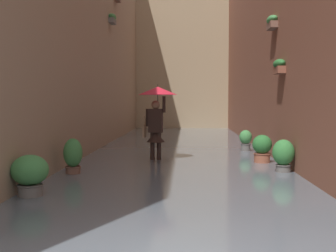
% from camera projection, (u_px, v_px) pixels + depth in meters
% --- Properties ---
extents(ground_plane, '(60.00, 60.00, 0.00)m').
position_uv_depth(ground_plane, '(179.00, 152.00, 15.42)').
color(ground_plane, '#605B56').
extents(flood_water, '(6.18, 29.08, 0.11)m').
position_uv_depth(flood_water, '(179.00, 150.00, 15.42)').
color(flood_water, slate).
rests_on(flood_water, ground_plane).
extents(building_facade_far, '(8.98, 1.80, 8.02)m').
position_uv_depth(building_facade_far, '(182.00, 62.00, 27.61)').
color(building_facade_far, tan).
rests_on(building_facade_far, ground_plane).
extents(person_wading, '(1.06, 1.06, 2.17)m').
position_uv_depth(person_wading, '(157.00, 107.00, 12.48)').
color(person_wading, black).
rests_on(person_wading, ground_plane).
extents(potted_plant_mid_left, '(0.51, 0.51, 0.83)m').
position_uv_depth(potted_plant_mid_left, '(262.00, 149.00, 12.00)').
color(potted_plant_mid_left, '#9E563D').
rests_on(potted_plant_mid_left, ground_plane).
extents(potted_plant_far_left, '(0.40, 0.40, 0.78)m').
position_uv_depth(potted_plant_far_left, '(246.00, 141.00, 14.76)').
color(potted_plant_far_left, '#66605B').
rests_on(potted_plant_far_left, ground_plane).
extents(potted_plant_near_right, '(0.42, 0.42, 0.89)m').
position_uv_depth(potted_plant_near_right, '(73.00, 157.00, 10.18)').
color(potted_plant_near_right, brown).
rests_on(potted_plant_near_right, ground_plane).
extents(potted_plant_far_right, '(0.63, 0.63, 0.81)m').
position_uv_depth(potted_plant_far_right, '(30.00, 175.00, 7.76)').
color(potted_plant_far_right, '#66605B').
rests_on(potted_plant_far_right, ground_plane).
extents(potted_plant_near_left, '(0.50, 0.50, 0.85)m').
position_uv_depth(potted_plant_near_left, '(283.00, 156.00, 10.40)').
color(potted_plant_near_left, '#66605B').
rests_on(potted_plant_near_left, ground_plane).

